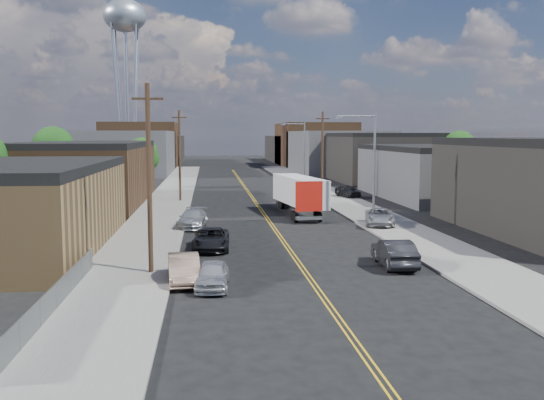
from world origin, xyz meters
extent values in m
plane|color=black|center=(0.00, 60.00, 0.00)|extent=(260.00, 260.00, 0.00)
cube|color=gold|center=(0.00, 45.00, 0.01)|extent=(0.32, 120.00, 0.01)
cube|color=slate|center=(-9.50, 45.00, 0.07)|extent=(5.00, 140.00, 0.15)
cube|color=slate|center=(9.50, 45.00, 0.07)|extent=(5.00, 140.00, 0.15)
cube|color=brown|center=(-18.00, 18.00, 2.50)|extent=(12.00, 22.00, 5.00)
cube|color=black|center=(-18.00, 18.00, 5.30)|extent=(12.00, 22.00, 0.60)
cube|color=#4B321E|center=(-18.00, 44.00, 3.00)|extent=(12.00, 26.00, 6.00)
cube|color=black|center=(-18.00, 44.00, 6.30)|extent=(12.00, 26.00, 0.60)
cube|color=navy|center=(15.20, 20.00, 3.60)|extent=(0.30, 20.00, 0.80)
cube|color=#3B3B3E|center=(22.00, 46.00, 2.75)|extent=(14.00, 24.00, 5.50)
cube|color=black|center=(22.00, 46.00, 5.80)|extent=(14.00, 24.00, 0.60)
cube|color=black|center=(22.00, 72.00, 3.50)|extent=(14.00, 22.00, 7.00)
cube|color=black|center=(22.00, 72.00, 7.30)|extent=(14.00, 22.00, 0.60)
cube|color=#3B3B3E|center=(-20.00, 95.00, 4.00)|extent=(16.00, 30.00, 8.00)
cube|color=#3B3B3E|center=(20.00, 95.00, 4.00)|extent=(16.00, 30.00, 8.00)
cube|color=#4B321E|center=(-20.00, 120.00, 5.00)|extent=(16.00, 26.00, 10.00)
cube|color=#4B321E|center=(20.00, 120.00, 5.00)|extent=(16.00, 26.00, 10.00)
cube|color=black|center=(-20.00, 140.00, 3.50)|extent=(16.00, 40.00, 7.00)
cube|color=black|center=(20.00, 140.00, 3.50)|extent=(16.00, 40.00, 7.00)
cylinder|color=gray|center=(-22.00, 110.00, 15.00)|extent=(0.80, 0.80, 30.00)
cylinder|color=gray|center=(-23.76, 108.24, 15.00)|extent=(1.94, 1.94, 29.98)
cylinder|color=gray|center=(-20.24, 108.24, 15.00)|extent=(1.94, 1.94, 29.98)
cylinder|color=gray|center=(-23.76, 111.76, 15.00)|extent=(1.94, 1.94, 29.98)
cylinder|color=gray|center=(-20.24, 111.76, 15.00)|extent=(1.94, 1.94, 29.98)
ellipsoid|color=#9EA8B2|center=(-22.00, 110.00, 32.00)|extent=(9.00, 9.00, 6.75)
cylinder|color=gray|center=(8.00, 25.00, 4.50)|extent=(0.18, 0.18, 9.00)
cylinder|color=gray|center=(6.50, 25.00, 8.80)|extent=(3.00, 0.12, 0.12)
cube|color=gray|center=(5.00, 25.00, 8.70)|extent=(0.60, 0.25, 0.18)
cylinder|color=gray|center=(8.00, 60.00, 4.50)|extent=(0.18, 0.18, 9.00)
cylinder|color=gray|center=(6.50, 60.00, 8.80)|extent=(3.00, 0.12, 0.12)
cube|color=gray|center=(5.00, 60.00, 8.70)|extent=(0.60, 0.25, 0.18)
cylinder|color=black|center=(-8.20, 10.00, 5.00)|extent=(0.26, 0.26, 10.00)
cube|color=black|center=(-8.20, 10.00, 9.20)|extent=(1.60, 0.12, 0.12)
cylinder|color=black|center=(-8.20, 45.00, 5.00)|extent=(0.26, 0.26, 10.00)
cube|color=black|center=(-8.20, 45.00, 9.20)|extent=(1.60, 0.12, 0.12)
cylinder|color=black|center=(8.20, 48.00, 5.00)|extent=(0.26, 0.26, 10.00)
cube|color=black|center=(8.20, 48.00, 9.20)|extent=(1.60, 0.12, 0.12)
cube|color=slate|center=(-11.50, 3.50, 0.60)|extent=(0.02, 16.00, 1.20)
cube|color=slate|center=(-11.50, 3.50, 1.20)|extent=(0.05, 16.00, 0.05)
cylinder|color=black|center=(-24.00, 55.00, 2.25)|extent=(0.36, 0.36, 4.50)
sphere|color=#123B10|center=(-24.00, 55.00, 5.85)|extent=(5.04, 5.04, 5.04)
sphere|color=#123B10|center=(-23.40, 55.30, 4.95)|extent=(3.96, 3.96, 3.96)
sphere|color=#123B10|center=(-24.50, 54.60, 5.22)|extent=(3.60, 3.60, 3.60)
cylinder|color=black|center=(-14.00, 62.00, 1.88)|extent=(0.36, 0.36, 3.75)
sphere|color=#123B10|center=(-14.00, 62.00, 4.88)|extent=(4.20, 4.20, 4.20)
sphere|color=#123B10|center=(-13.40, 62.30, 4.12)|extent=(3.30, 3.30, 3.30)
sphere|color=#123B10|center=(-14.50, 61.60, 4.35)|extent=(3.00, 3.00, 3.00)
cylinder|color=black|center=(30.00, 60.00, 2.12)|extent=(0.36, 0.36, 4.25)
sphere|color=#123B10|center=(30.00, 60.00, 5.53)|extent=(4.76, 4.76, 4.76)
sphere|color=#123B10|center=(30.60, 60.30, 4.68)|extent=(3.74, 3.74, 3.74)
sphere|color=#123B10|center=(29.50, 59.60, 4.93)|extent=(3.40, 3.40, 3.40)
cube|color=silver|center=(3.12, 32.38, 2.29)|extent=(3.72, 10.80, 2.47)
cube|color=#AE160D|center=(3.12, 27.08, 2.29)|extent=(2.31, 0.44, 2.49)
cube|color=gray|center=(3.12, 27.08, 0.49)|extent=(2.24, 0.89, 0.25)
cube|color=black|center=(3.12, 38.90, 1.37)|extent=(2.57, 3.10, 2.73)
cylinder|color=black|center=(3.12, 28.48, 0.44)|extent=(2.39, 1.19, 0.88)
cylinder|color=black|center=(3.12, 38.90, 0.44)|extent=(2.30, 1.18, 0.88)
imported|color=#BABCC0|center=(-5.00, 6.71, 0.66)|extent=(1.83, 3.97, 1.32)
imported|color=#90725E|center=(-6.40, 8.00, 0.71)|extent=(1.88, 4.43, 1.42)
imported|color=black|center=(-5.00, 16.63, 0.69)|extent=(2.49, 5.05, 1.38)
imported|color=#B3B7B9|center=(-6.40, 26.00, 0.72)|extent=(2.63, 5.19, 1.44)
imported|color=black|center=(5.18, 10.52, 0.78)|extent=(1.83, 4.77, 1.55)
imported|color=#A8AAAD|center=(8.51, 24.95, 0.82)|extent=(3.29, 5.20, 1.34)
imported|color=black|center=(11.00, 46.76, 0.85)|extent=(2.66, 4.41, 1.40)
camera|label=1|loc=(-5.16, -21.91, 7.38)|focal=40.00mm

